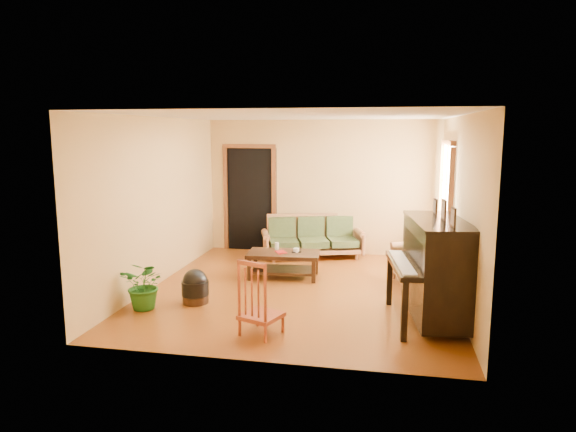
% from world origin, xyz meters
% --- Properties ---
extents(floor, '(5.00, 5.00, 0.00)m').
position_xyz_m(floor, '(0.00, 0.00, 0.00)').
color(floor, '#5D2B0C').
rests_on(floor, ground).
extents(doorway, '(1.08, 0.16, 2.05)m').
position_xyz_m(doorway, '(-1.45, 2.48, 1.02)').
color(doorway, black).
rests_on(doorway, floor).
extents(window, '(0.12, 1.36, 1.46)m').
position_xyz_m(window, '(2.21, 1.30, 1.50)').
color(window, white).
rests_on(window, right_wall).
extents(sofa, '(2.02, 1.32, 0.80)m').
position_xyz_m(sofa, '(-0.10, 2.04, 0.40)').
color(sofa, brown).
rests_on(sofa, floor).
extents(coffee_table, '(1.20, 0.71, 0.42)m').
position_xyz_m(coffee_table, '(-0.38, 0.63, 0.21)').
color(coffee_table, black).
rests_on(coffee_table, floor).
extents(armchair, '(1.08, 1.10, 0.89)m').
position_xyz_m(armchair, '(1.79, 0.67, 0.44)').
color(armchair, brown).
rests_on(armchair, floor).
extents(piano, '(1.06, 1.58, 1.31)m').
position_xyz_m(piano, '(1.89, -0.98, 0.66)').
color(piano, black).
rests_on(piano, floor).
extents(footstool, '(0.41, 0.41, 0.36)m').
position_xyz_m(footstool, '(-1.34, -0.86, 0.18)').
color(footstool, black).
rests_on(footstool, floor).
extents(red_chair, '(0.57, 0.59, 0.92)m').
position_xyz_m(red_chair, '(-0.16, -1.77, 0.46)').
color(red_chair, maroon).
rests_on(red_chair, floor).
extents(leaning_frame, '(0.48, 0.16, 0.62)m').
position_xyz_m(leaning_frame, '(1.89, 2.37, 0.31)').
color(leaning_frame, gold).
rests_on(leaning_frame, floor).
extents(ceramic_crock, '(0.24, 0.24, 0.25)m').
position_xyz_m(ceramic_crock, '(1.84, 2.32, 0.13)').
color(ceramic_crock, '#324098').
rests_on(ceramic_crock, floor).
extents(potted_plant, '(0.65, 0.57, 0.68)m').
position_xyz_m(potted_plant, '(-1.91, -1.22, 0.34)').
color(potted_plant, '#1E5A19').
rests_on(potted_plant, floor).
extents(book, '(0.24, 0.26, 0.02)m').
position_xyz_m(book, '(-0.48, 0.54, 0.43)').
color(book, maroon).
rests_on(book, coffee_table).
extents(candle, '(0.09, 0.09, 0.12)m').
position_xyz_m(candle, '(-0.54, 0.81, 0.48)').
color(candle, silver).
rests_on(candle, coffee_table).
extents(glass_jar, '(0.13, 0.13, 0.07)m').
position_xyz_m(glass_jar, '(-0.18, 0.67, 0.46)').
color(glass_jar, silver).
rests_on(glass_jar, coffee_table).
extents(remote, '(0.16, 0.10, 0.02)m').
position_xyz_m(remote, '(-0.17, 0.65, 0.43)').
color(remote, black).
rests_on(remote, coffee_table).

